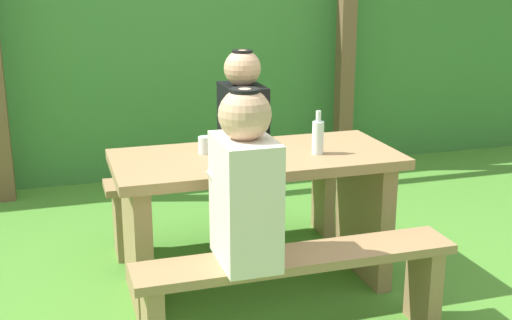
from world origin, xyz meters
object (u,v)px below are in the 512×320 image
bench_near (297,280)px  person_white_shirt (245,184)px  picnic_table (256,198)px  drinking_glass (205,145)px  person_black_coat (243,118)px  bottle_left (318,136)px  bench_far (226,194)px

bench_near → person_white_shirt: person_white_shirt is taller
picnic_table → bench_near: size_ratio=1.00×
drinking_glass → bench_near: bearing=-71.3°
bench_near → person_white_shirt: bearing=179.2°
picnic_table → person_black_coat: size_ratio=1.95×
person_white_shirt → drinking_glass: person_white_shirt is taller
bench_near → person_white_shirt: size_ratio=1.95×
bench_near → bottle_left: (0.29, 0.52, 0.49)m
bench_far → person_white_shirt: person_white_shirt is taller
drinking_glass → bench_far: bearing=64.8°
person_white_shirt → bench_far: bearing=79.1°
person_black_coat → bench_near: bearing=-95.0°
picnic_table → bench_near: (0.00, -0.59, -0.17)m
bench_near → person_black_coat: bearing=85.0°
bench_far → bottle_left: bearing=-66.5°
person_black_coat → drinking_glass: 0.60m
person_white_shirt → drinking_glass: (-0.01, 0.69, -0.01)m
bench_near → picnic_table: bearing=90.0°
bench_far → person_white_shirt: (-0.23, -1.19, 0.45)m
bench_near → bottle_left: size_ratio=6.49×
bench_far → person_black_coat: size_ratio=1.95×
bottle_left → person_white_shirt: bearing=-135.5°
picnic_table → bench_far: 0.62m
drinking_glass → person_white_shirt: bearing=-89.5°
bench_near → drinking_glass: bearing=108.7°
picnic_table → bench_far: (0.00, 0.59, -0.17)m
picnic_table → drinking_glass: bearing=157.6°
bench_far → drinking_glass: (-0.23, -0.50, 0.44)m
bench_near → drinking_glass: (-0.23, 0.69, 0.44)m
person_black_coat → bottle_left: 0.70m
picnic_table → bottle_left: size_ratio=6.49×
picnic_table → drinking_glass: (-0.23, 0.10, 0.27)m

